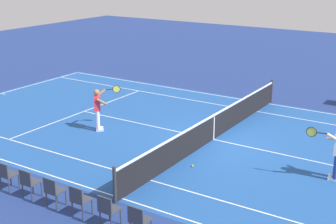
{
  "coord_description": "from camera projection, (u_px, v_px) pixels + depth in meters",
  "views": [
    {
      "loc": [
        -7.6,
        14.96,
        6.38
      ],
      "look_at": [
        1.71,
        0.46,
        0.9
      ],
      "focal_mm": 51.4,
      "sensor_mm": 36.0,
      "label": 1
    }
  ],
  "objects": [
    {
      "name": "court_line_markings",
      "position": [
        213.0,
        139.0,
        17.84
      ],
      "size": [
        23.85,
        11.05,
        0.01
      ],
      "color": "white",
      "rests_on": "ground_plane"
    },
    {
      "name": "spectator_chair_0",
      "position": [
        139.0,
        219.0,
        11.36
      ],
      "size": [
        0.44,
        0.44,
        0.88
      ],
      "color": "#38383D",
      "rests_on": "ground_plane"
    },
    {
      "name": "spectator_chair_4",
      "position": [
        29.0,
        181.0,
        13.29
      ],
      "size": [
        0.44,
        0.44,
        0.88
      ],
      "color": "#38383D",
      "rests_on": "ground_plane"
    },
    {
      "name": "spectator_chair_3",
      "position": [
        53.0,
        190.0,
        12.81
      ],
      "size": [
        0.44,
        0.44,
        0.88
      ],
      "color": "#38383D",
      "rests_on": "ground_plane"
    },
    {
      "name": "spectator_chair_1",
      "position": [
        108.0,
        209.0,
        11.84
      ],
      "size": [
        0.44,
        0.44,
        0.88
      ],
      "color": "#38383D",
      "rests_on": "ground_plane"
    },
    {
      "name": "tennis_player_near",
      "position": [
        98.0,
        107.0,
        18.55
      ],
      "size": [
        0.74,
        1.11,
        1.7
      ],
      "color": "white",
      "rests_on": "ground_plane"
    },
    {
      "name": "spectator_chair_5",
      "position": [
        6.0,
        174.0,
        13.77
      ],
      "size": [
        0.44,
        0.44,
        0.88
      ],
      "color": "#38383D",
      "rests_on": "ground_plane"
    },
    {
      "name": "tennis_net",
      "position": [
        214.0,
        127.0,
        17.69
      ],
      "size": [
        0.1,
        11.7,
        1.08
      ],
      "color": "#2D2D33",
      "rests_on": "ground_plane"
    },
    {
      "name": "court_slab",
      "position": [
        213.0,
        139.0,
        17.84
      ],
      "size": [
        24.2,
        11.4,
        0.0
      ],
      "primitive_type": "cube",
      "color": "#1E4C93",
      "rests_on": "ground_plane"
    },
    {
      "name": "spectator_chair_2",
      "position": [
        79.0,
        199.0,
        12.32
      ],
      "size": [
        0.44,
        0.44,
        0.88
      ],
      "color": "#38383D",
      "rests_on": "ground_plane"
    },
    {
      "name": "ground_plane",
      "position": [
        213.0,
        139.0,
        17.84
      ],
      "size": [
        60.0,
        60.0,
        0.0
      ],
      "primitive_type": "plane",
      "color": "navy"
    },
    {
      "name": "tennis_ball",
      "position": [
        192.0,
        166.0,
        15.49
      ],
      "size": [
        0.07,
        0.07,
        0.07
      ],
      "primitive_type": "sphere",
      "color": "#CCE01E",
      "rests_on": "ground_plane"
    }
  ]
}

